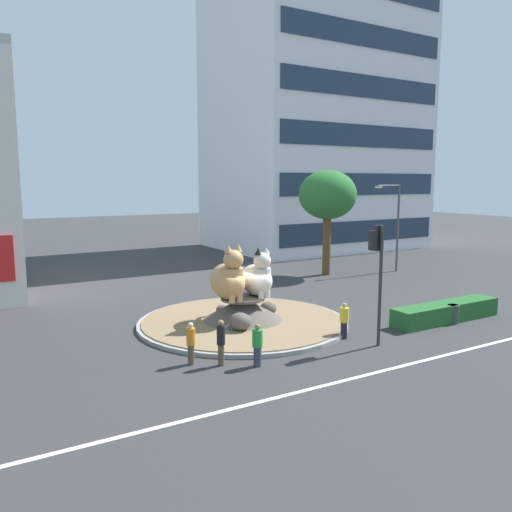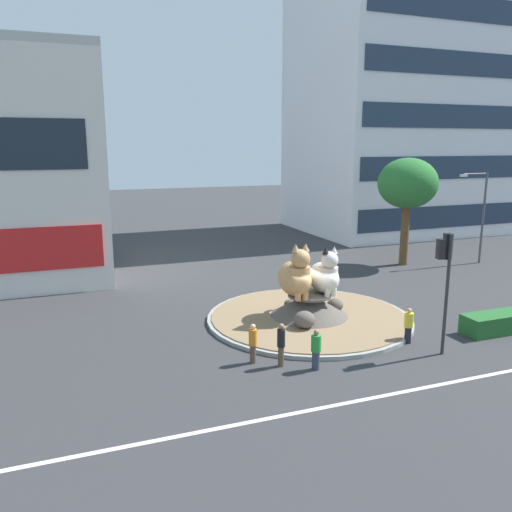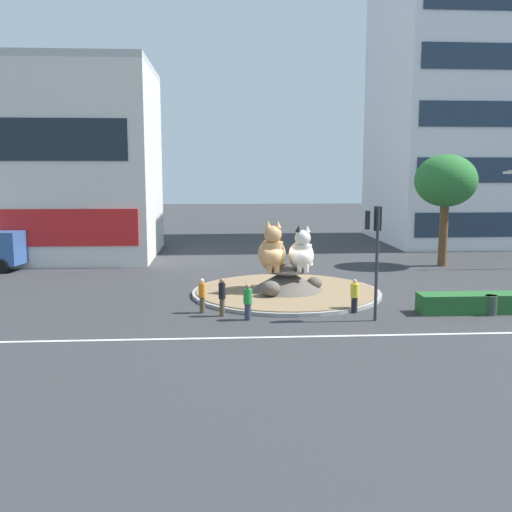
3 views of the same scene
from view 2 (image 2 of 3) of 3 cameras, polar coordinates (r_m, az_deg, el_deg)
ground_plane at (r=25.82m, az=5.85°, el=-7.02°), size 160.00×160.00×0.00m
lane_centreline at (r=19.54m, az=16.63°, el=-14.04°), size 112.00×0.20×0.01m
roundabout_island at (r=25.67m, az=5.88°, el=-6.18°), size 10.03×10.03×1.32m
cat_statue_calico at (r=24.78m, az=4.42°, el=-2.26°), size 1.63×2.59×2.67m
cat_statue_white at (r=25.48m, az=7.61°, el=-2.16°), size 1.59×2.46×2.40m
traffic_light_mast at (r=22.01m, az=20.20°, el=-1.15°), size 0.79×0.46×5.02m
office_tower at (r=54.73m, az=15.89°, el=16.50°), size 19.54×14.81×25.97m
broadleaf_tree_behind_island at (r=37.91m, az=16.39°, el=7.58°), size 4.15×4.15×7.59m
streetlight_arm at (r=40.34m, az=23.54°, el=4.66°), size 2.37×0.24×6.56m
pedestrian_orange_shirt at (r=20.59m, az=-0.34°, el=-9.51°), size 0.33×0.33×1.62m
pedestrian_green_shirt at (r=20.15m, az=6.64°, el=-10.15°), size 0.39×0.39×1.61m
pedestrian_yellow_shirt at (r=23.52m, az=16.48°, el=-7.31°), size 0.39×0.39×1.58m
pedestrian_black_shirt at (r=20.29m, az=2.79°, el=-9.60°), size 0.31×0.31×1.75m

